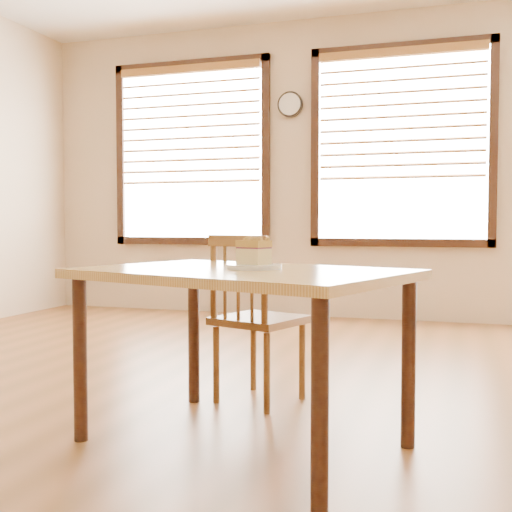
{
  "coord_description": "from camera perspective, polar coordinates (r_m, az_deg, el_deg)",
  "views": [
    {
      "loc": [
        0.87,
        -2.38,
        0.94
      ],
      "look_at": [
        0.03,
        0.24,
        0.8
      ],
      "focal_mm": 45.0,
      "sensor_mm": 36.0,
      "label": 1
    }
  ],
  "objects": [
    {
      "name": "plate",
      "position": [
        2.73,
        -0.19,
        -0.95
      ],
      "size": [
        0.24,
        0.24,
        0.02
      ],
      "color": "white",
      "rests_on": "cafe_table_main"
    },
    {
      "name": "cafe_chair_main",
      "position": [
        3.37,
        -0.08,
        -5.47
      ],
      "size": [
        0.51,
        0.51,
        0.89
      ],
      "rotation": [
        0.0,
        0.0,
        2.82
      ],
      "color": "brown",
      "rests_on": "ground"
    },
    {
      "name": "ground",
      "position": [
        2.7,
        -2.28,
        -17.5
      ],
      "size": [
        8.0,
        8.0,
        0.0
      ],
      "primitive_type": "plane",
      "color": "brown"
    },
    {
      "name": "window_left",
      "position": [
        6.98,
        -5.82,
        10.0
      ],
      "size": [
        1.76,
        0.1,
        1.96
      ],
      "color": "white",
      "rests_on": "room_shell"
    },
    {
      "name": "cake_slice",
      "position": [
        2.73,
        -0.19,
        0.49
      ],
      "size": [
        0.15,
        0.14,
        0.12
      ],
      "rotation": [
        0.0,
        0.0,
        -0.4
      ],
      "color": "#D5C078",
      "rests_on": "plate"
    },
    {
      "name": "cafe_table_main",
      "position": [
        2.72,
        -1.27,
        -3.0
      ],
      "size": [
        1.54,
        1.25,
        0.75
      ],
      "rotation": [
        0.0,
        0.0,
        -0.31
      ],
      "color": "tan",
      "rests_on": "ground"
    },
    {
      "name": "window_right",
      "position": [
        6.44,
        12.75,
        10.55
      ],
      "size": [
        1.76,
        0.1,
        1.96
      ],
      "color": "white",
      "rests_on": "room_shell"
    },
    {
      "name": "wall_clock",
      "position": [
        6.66,
        3.05,
        13.31
      ],
      "size": [
        0.26,
        0.05,
        0.26
      ],
      "color": "black",
      "rests_on": "room_shell"
    }
  ]
}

